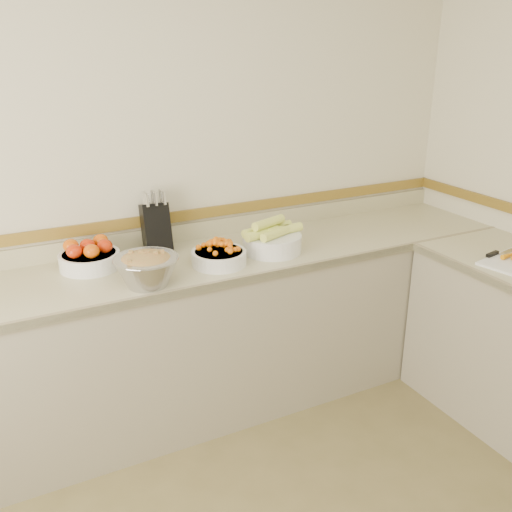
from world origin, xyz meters
name	(u,v)px	position (x,y,z in m)	size (l,w,h in m)	color
back_wall	(142,176)	(0.00, 2.00, 1.30)	(4.00, 4.00, 0.00)	beige
counter_back	(171,342)	(0.00, 1.68, 0.45)	(4.00, 0.65, 1.08)	#C3BB8D
knife_block	(156,226)	(0.03, 1.90, 1.04)	(0.15, 0.18, 0.34)	black
tomato_bowl	(89,256)	(-0.35, 1.82, 0.96)	(0.30, 0.30, 0.15)	white
cherry_tomato_bowl	(219,255)	(0.25, 1.56, 0.95)	(0.28, 0.28, 0.16)	white
corn_bowl	(272,239)	(0.58, 1.61, 0.97)	(0.36, 0.32, 0.19)	white
rhubarb_bowl	(147,268)	(-0.16, 1.47, 0.99)	(0.30, 0.30, 0.17)	#B2B2BA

